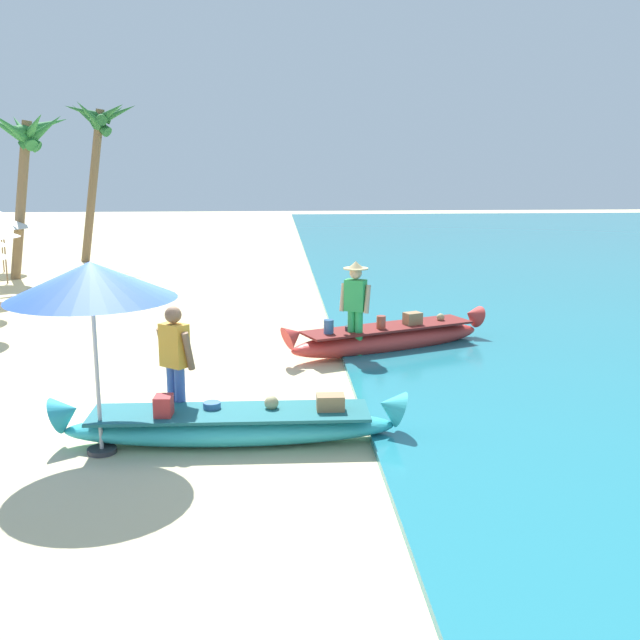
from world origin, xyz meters
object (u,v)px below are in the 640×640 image
object	(u,v)px
person_vendor_hatted	(355,303)
palm_tree_tall_inland	(26,145)
boat_red_midground	(388,338)
boat_cyan_foreground	(231,425)
person_tourist_customer	(175,361)
palm_tree_leaning_seaward	(98,130)
patio_umbrella_large	(91,281)

from	to	relation	value
person_vendor_hatted	palm_tree_tall_inland	distance (m)	13.16
boat_red_midground	person_vendor_hatted	world-z (taller)	person_vendor_hatted
boat_cyan_foreground	person_tourist_customer	world-z (taller)	person_tourist_customer
palm_tree_leaning_seaward	palm_tree_tall_inland	bearing A→B (deg)	-108.66
boat_red_midground	palm_tree_tall_inland	xyz separation A→B (m)	(-9.12, 9.22, 3.59)
patio_umbrella_large	palm_tree_leaning_seaward	distance (m)	18.07
patio_umbrella_large	palm_tree_tall_inland	world-z (taller)	palm_tree_tall_inland
patio_umbrella_large	boat_red_midground	bearing A→B (deg)	47.21
boat_cyan_foreground	person_tourist_customer	size ratio (longest dim) A/B	2.67
boat_red_midground	palm_tree_tall_inland	distance (m)	13.46
boat_cyan_foreground	person_vendor_hatted	distance (m)	4.49
person_tourist_customer	palm_tree_tall_inland	size ratio (longest dim) A/B	0.35
palm_tree_leaning_seaward	boat_cyan_foreground	bearing A→B (deg)	-73.36
person_tourist_customer	boat_red_midground	bearing A→B (deg)	48.66
boat_cyan_foreground	palm_tree_tall_inland	distance (m)	15.49
boat_cyan_foreground	boat_red_midground	bearing A→B (deg)	58.59
boat_red_midground	person_tourist_customer	world-z (taller)	person_tourist_customer
boat_cyan_foreground	person_tourist_customer	xyz separation A→B (m)	(-0.74, 0.50, 0.71)
person_tourist_customer	patio_umbrella_large	size ratio (longest dim) A/B	0.71
boat_red_midground	person_vendor_hatted	xyz separation A→B (m)	(-0.67, -0.44, 0.75)
boat_red_midground	palm_tree_leaning_seaward	xyz separation A→B (m)	(-7.86, 12.96, 4.11)
boat_red_midground	palm_tree_tall_inland	bearing A→B (deg)	134.69
boat_cyan_foreground	palm_tree_leaning_seaward	size ratio (longest dim) A/B	0.83
boat_cyan_foreground	person_vendor_hatted	size ratio (longest dim) A/B	2.53
palm_tree_leaning_seaward	patio_umbrella_large	bearing A→B (deg)	-78.42
boat_red_midground	patio_umbrella_large	xyz separation A→B (m)	(-4.26, -4.61, 1.86)
person_vendor_hatted	person_tourist_customer	distance (m)	4.41
palm_tree_tall_inland	person_vendor_hatted	bearing A→B (deg)	-48.82
boat_red_midground	person_vendor_hatted	bearing A→B (deg)	-146.31
person_vendor_hatted	palm_tree_leaning_seaward	distance (m)	15.58
palm_tree_tall_inland	boat_red_midground	bearing A→B (deg)	-45.31
person_vendor_hatted	palm_tree_leaning_seaward	size ratio (longest dim) A/B	0.33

